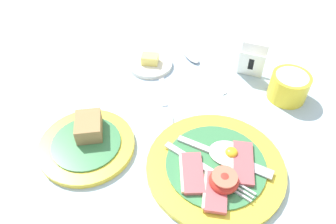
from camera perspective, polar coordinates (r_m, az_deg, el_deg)
The scene contains 8 objects.
ground_plane at distance 0.62m, azimuth 0.26°, elevation -9.66°, with size 3.00×3.00×0.00m, color #A3BCD1.
breakfast_plate at distance 0.61m, azimuth 8.46°, elevation -9.52°, with size 0.26×0.26×0.04m.
bread_plate at distance 0.66m, azimuth -13.90°, elevation -5.05°, with size 0.19×0.19×0.05m.
sugar_cup at distance 0.77m, azimuth 20.33°, elevation 4.28°, with size 0.08×0.08×0.06m.
butter_dish at distance 0.83m, azimuth -3.12°, elevation 8.47°, with size 0.11×0.11×0.03m.
number_card at distance 0.80m, azimuth 14.37°, elevation 8.41°, with size 0.06×0.05×0.07m.
teaspoon_by_saucer at distance 0.70m, azimuth -0.34°, elevation -0.04°, with size 0.10×0.18×0.01m.
teaspoon_near_cup at distance 0.84m, azimuth 4.91°, elevation 8.72°, with size 0.15×0.15×0.01m.
Camera 1 is at (0.11, -0.33, 0.51)m, focal length 35.00 mm.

